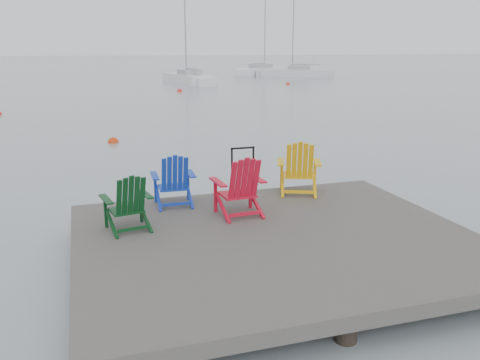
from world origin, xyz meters
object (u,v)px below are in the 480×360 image
object	(u,v)px
sailboat_near	(188,79)
sailboat_far	(296,74)
chair_green	(128,202)
chair_blue	(174,180)
chair_red	(240,186)
buoy_d	(180,91)
handrail	(243,165)
chair_yellow	(299,167)
buoy_a	(113,143)
sailboat_mid	(262,71)
buoy_c	(288,84)

from	to	relation	value
sailboat_near	sailboat_far	distance (m)	15.01
chair_green	chair_blue	distance (m)	1.39
sailboat_near	sailboat_far	xyz separation A→B (m)	(13.62, 6.30, 0.00)
chair_red	buoy_d	bearing A→B (deg)	77.69
handrail	chair_yellow	world-z (taller)	chair_yellow
chair_yellow	buoy_a	bearing A→B (deg)	128.83
handrail	sailboat_near	world-z (taller)	sailboat_near
sailboat_mid	sailboat_far	size ratio (longest dim) A/B	1.26
sailboat_mid	sailboat_near	bearing A→B (deg)	-85.56
buoy_d	chair_green	bearing A→B (deg)	-102.40
buoy_a	buoy_c	xyz separation A→B (m)	(17.09, 24.74, 0.00)
sailboat_mid	buoy_a	xyz separation A→B (m)	(-20.71, -41.37, -0.35)
chair_blue	sailboat_mid	distance (m)	54.78
buoy_d	chair_yellow	bearing A→B (deg)	-96.55
chair_red	buoy_a	bearing A→B (deg)	94.53
chair_green	buoy_d	world-z (taller)	chair_green
sailboat_far	buoy_a	xyz separation A→B (m)	(-22.49, -35.34, -0.36)
handrail	buoy_a	xyz separation A→B (m)	(-1.91, 9.02, -1.04)
chair_red	buoy_d	size ratio (longest dim) A/B	2.68
chair_green	sailboat_far	world-z (taller)	sailboat_far
chair_blue	sailboat_near	distance (m)	39.49
sailboat_mid	buoy_c	bearing A→B (deg)	-53.96
handrail	sailboat_far	xyz separation A→B (m)	(20.57, 44.36, -0.69)
chair_green	chair_red	bearing A→B (deg)	-5.49
handrail	buoy_c	size ratio (longest dim) A/B	2.34
handrail	sailboat_near	bearing A→B (deg)	79.65
chair_green	chair_red	distance (m)	1.88
chair_red	sailboat_far	world-z (taller)	sailboat_far
sailboat_near	buoy_a	distance (m)	30.37
chair_yellow	buoy_a	world-z (taller)	chair_yellow
chair_yellow	buoy_c	xyz separation A→B (m)	(14.19, 34.24, -1.03)
chair_red	sailboat_mid	bearing A→B (deg)	66.35
sailboat_near	buoy_a	bearing A→B (deg)	-114.08
chair_blue	buoy_d	size ratio (longest dim) A/B	2.48
buoy_a	buoy_d	distance (m)	21.18
buoy_d	chair_red	bearing A→B (deg)	-99.09
buoy_c	buoy_d	size ratio (longest dim) A/B	0.99
chair_green	buoy_c	distance (m)	39.45
chair_green	buoy_d	size ratio (longest dim) A/B	2.36
sailboat_far	buoy_d	distance (m)	22.14
chair_yellow	buoy_c	distance (m)	37.08
chair_blue	buoy_a	size ratio (longest dim) A/B	2.52
sailboat_far	chair_red	bearing A→B (deg)	-169.72
chair_green	buoy_d	xyz separation A→B (m)	(6.77, 30.79, -0.96)
handrail	sailboat_near	size ratio (longest dim) A/B	0.07
sailboat_far	buoy_a	distance (m)	41.89
handrail	buoy_d	bearing A→B (deg)	81.43
handrail	chair_red	world-z (taller)	chair_red
chair_yellow	sailboat_mid	distance (m)	53.89
buoy_c	sailboat_mid	bearing A→B (deg)	77.73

